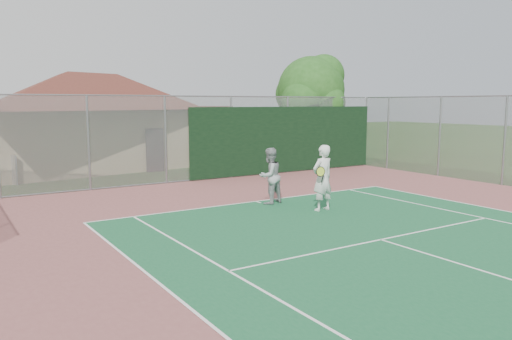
# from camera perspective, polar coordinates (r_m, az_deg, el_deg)

# --- Properties ---
(back_fence) EXTENTS (20.08, 0.11, 3.53)m
(back_fence) POSITION_cam_1_polar(r_m,az_deg,el_deg) (21.55, -2.59, 3.53)
(back_fence) COLOR gray
(back_fence) RESTS_ON ground
(side_fence_right) EXTENTS (0.08, 9.00, 3.50)m
(side_fence_right) POSITION_cam_1_polar(r_m,az_deg,el_deg) (23.43, 20.24, 3.60)
(side_fence_right) COLOR gray
(side_fence_right) RESTS_ON ground
(clubhouse) EXTENTS (13.90, 10.27, 5.54)m
(clubhouse) POSITION_cam_1_polar(r_m,az_deg,el_deg) (26.96, -18.48, 6.41)
(clubhouse) COLOR tan
(clubhouse) RESTS_ON ground
(tree) EXTENTS (4.11, 3.89, 5.73)m
(tree) POSITION_cam_1_polar(r_m,az_deg,el_deg) (26.36, 6.47, 8.80)
(tree) COLOR #382014
(tree) RESTS_ON ground
(player_white_front) EXTENTS (0.87, 0.62, 1.97)m
(player_white_front) POSITION_cam_1_polar(r_m,az_deg,el_deg) (14.96, 7.60, -0.96)
(player_white_front) COLOR silver
(player_white_front) RESTS_ON ground
(player_grey_back) EXTENTS (1.00, 0.86, 1.79)m
(player_grey_back) POSITION_cam_1_polar(r_m,az_deg,el_deg) (15.86, 1.58, -0.75)
(player_grey_back) COLOR #96999B
(player_grey_back) RESTS_ON ground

